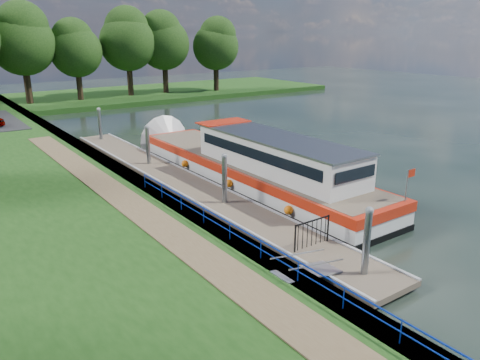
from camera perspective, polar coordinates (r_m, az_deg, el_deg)
ground at (r=18.11m, az=13.54°, el=-11.48°), size 160.00×160.00×0.00m
bank_edge at (r=28.17m, az=-13.60°, el=0.03°), size 1.10×90.00×0.78m
far_bank at (r=67.21m, az=-14.19°, el=9.95°), size 60.00×18.00×0.60m
footpath at (r=21.25m, az=-11.07°, el=-4.43°), size 1.60×40.00×0.05m
blue_fence at (r=17.80m, az=0.57°, el=-6.77°), size 0.04×18.04×0.72m
pontoon at (r=27.51m, az=-7.07°, el=-0.47°), size 2.50×30.00×0.56m
mooring_piles at (r=27.19m, az=-7.15°, el=1.73°), size 0.30×27.30×3.55m
gangway at (r=16.91m, az=8.16°, el=-10.94°), size 2.58×1.00×0.92m
gate_panel at (r=18.94m, az=8.79°, el=-5.96°), size 1.85×0.05×1.15m
barge at (r=28.03m, az=0.60°, el=1.94°), size 4.36×21.15×4.78m
horizon_trees at (r=59.75m, az=-26.13°, el=15.22°), size 54.38×10.03×12.87m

